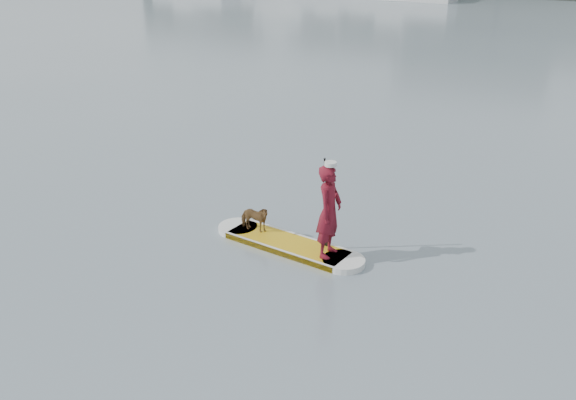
% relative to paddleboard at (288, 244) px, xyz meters
% --- Properties ---
extents(ground, '(140.00, 140.00, 0.00)m').
position_rel_paddleboard_xyz_m(ground, '(3.67, -1.54, -0.06)').
color(ground, slate).
rests_on(ground, ground).
extents(paddleboard, '(3.27, 1.18, 0.12)m').
position_rel_paddleboard_xyz_m(paddleboard, '(0.00, 0.00, 0.00)').
color(paddleboard, gold).
rests_on(paddleboard, ground).
extents(paddler, '(0.43, 0.65, 1.76)m').
position_rel_paddleboard_xyz_m(paddler, '(0.90, -0.14, 0.94)').
color(paddler, maroon).
rests_on(paddler, paddleboard).
extents(white_cap, '(0.22, 0.22, 0.07)m').
position_rel_paddleboard_xyz_m(white_cap, '(0.90, -0.14, 1.86)').
color(white_cap, silver).
rests_on(white_cap, paddler).
extents(dog, '(0.67, 0.31, 0.56)m').
position_rel_paddleboard_xyz_m(dog, '(-0.81, 0.12, 0.34)').
color(dog, brown).
rests_on(dog, paddleboard).
extents(paddle, '(0.10, 0.30, 2.00)m').
position_rel_paddleboard_xyz_m(paddle, '(0.74, 0.16, 0.74)').
color(paddle, black).
rests_on(paddle, ground).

